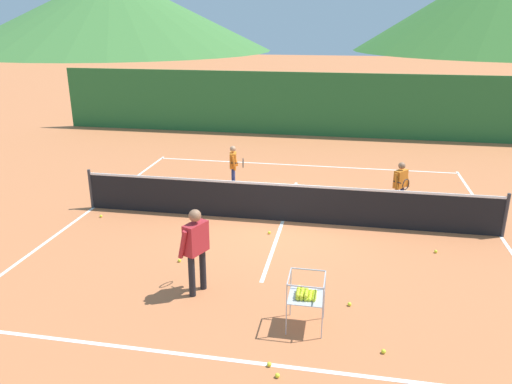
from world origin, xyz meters
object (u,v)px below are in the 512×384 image
at_px(tennis_ball_4, 300,296).
at_px(tennis_ball_8, 350,304).
at_px(tennis_ball_2, 179,260).
at_px(tennis_ball_7, 383,351).
at_px(tennis_net, 283,202).
at_px(instructor, 196,243).
at_px(tennis_ball_3, 101,216).
at_px(tennis_ball_0, 436,251).
at_px(student_0, 234,163).
at_px(tennis_ball_5, 269,233).
at_px(tennis_ball_1, 269,364).
at_px(tennis_ball_6, 277,375).
at_px(ball_cart, 305,294).
at_px(student_1, 401,182).

height_order(tennis_ball_4, tennis_ball_8, same).
relative_size(tennis_ball_2, tennis_ball_7, 1.00).
relative_size(tennis_net, instructor, 6.33).
relative_size(tennis_ball_3, tennis_ball_7, 1.00).
bearing_deg(instructor, tennis_ball_8, 0.42).
bearing_deg(tennis_ball_0, tennis_ball_2, -165.08).
bearing_deg(student_0, tennis_ball_5, -63.35).
bearing_deg(student_0, tennis_ball_1, -73.46).
distance_m(student_0, tennis_ball_6, 8.33).
distance_m(student_0, ball_cart, 7.17).
relative_size(instructor, student_0, 1.27).
distance_m(student_1, tennis_ball_6, 7.27).
distance_m(instructor, ball_cart, 2.18).
bearing_deg(ball_cart, tennis_ball_5, 107.85).
bearing_deg(tennis_ball_5, tennis_net, 76.10).
bearing_deg(tennis_ball_0, student_1, 104.03).
bearing_deg(tennis_ball_0, student_0, 146.68).
bearing_deg(ball_cart, tennis_ball_7, -21.21).
bearing_deg(tennis_ball_2, tennis_ball_1, -50.94).
relative_size(instructor, tennis_ball_8, 23.84).
xyz_separation_m(tennis_ball_1, tennis_ball_6, (0.15, -0.21, 0.00)).
height_order(student_0, tennis_ball_2, student_0).
xyz_separation_m(tennis_ball_3, tennis_ball_5, (4.35, -0.23, 0.00)).
height_order(instructor, tennis_ball_3, instructor).
height_order(tennis_ball_1, tennis_ball_3, same).
bearing_deg(ball_cart, instructor, 160.07).
distance_m(tennis_ball_1, tennis_ball_6, 0.26).
height_order(tennis_ball_1, tennis_ball_6, same).
relative_size(tennis_ball_5, tennis_ball_6, 1.00).
bearing_deg(tennis_ball_3, student_1, 13.84).
relative_size(tennis_ball_4, tennis_ball_8, 1.00).
bearing_deg(tennis_ball_3, tennis_ball_1, -43.65).
xyz_separation_m(ball_cart, tennis_ball_3, (-5.49, 3.77, -0.56)).
xyz_separation_m(tennis_ball_5, tennis_ball_7, (2.37, -4.01, 0.00)).
distance_m(instructor, student_1, 6.27).
xyz_separation_m(tennis_net, ball_cart, (0.93, -4.37, 0.09)).
xyz_separation_m(student_0, tennis_ball_0, (5.23, -3.44, -0.73)).
distance_m(ball_cart, tennis_ball_6, 1.44).
distance_m(student_0, tennis_ball_4, 6.36).
relative_size(ball_cart, tennis_ball_7, 13.22).
xyz_separation_m(student_0, tennis_ball_6, (2.44, -7.93, -0.73)).
xyz_separation_m(tennis_ball_4, tennis_ball_7, (1.39, -1.33, 0.00)).
bearing_deg(tennis_ball_5, ball_cart, -72.15).
distance_m(tennis_ball_3, tennis_ball_8, 6.90).
relative_size(tennis_ball_2, tennis_ball_4, 1.00).
height_order(tennis_net, tennis_ball_4, tennis_net).
xyz_separation_m(instructor, tennis_ball_6, (1.77, -2.03, -0.94)).
relative_size(student_0, tennis_ball_7, 18.77).
bearing_deg(tennis_ball_5, tennis_ball_3, 176.91).
xyz_separation_m(tennis_net, student_0, (-1.77, 2.27, 0.27)).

